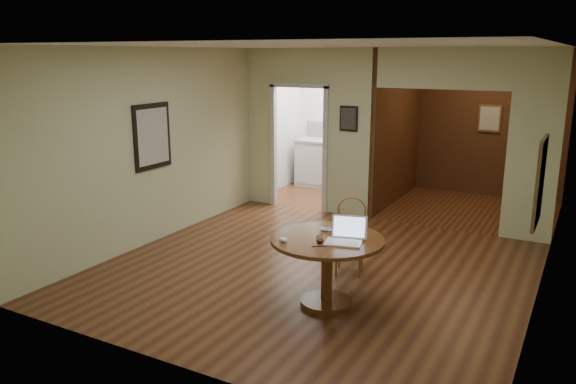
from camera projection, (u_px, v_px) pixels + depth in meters
The scene contains 11 objects.
floor at pixel (313, 271), 6.92m from camera, with size 5.00×5.00×0.00m, color #472314.
room_shell at pixel (370, 134), 9.47m from camera, with size 5.20×7.50×5.00m.
dining_table at pixel (327, 255), 5.88m from camera, with size 1.19×1.19×0.74m.
chair at pixel (351, 231), 6.81m from camera, with size 0.48×0.48×0.93m.
open_laptop at pixel (346, 235), 5.70m from camera, with size 0.42×0.40×0.26m.
closed_laptop at pixel (333, 231), 6.02m from camera, with size 0.30×0.19×0.02m, color #B3B4B8.
mouse at pixel (283, 240), 5.71m from camera, with size 0.11×0.06×0.05m, color white.
wine_glass at pixel (320, 238), 5.67m from camera, with size 0.08×0.08×0.09m, color white, non-canonical shape.
pen at pixel (319, 246), 5.57m from camera, with size 0.01×0.01×0.14m, color #0D0F5E.
kitchen_cabinet at pixel (346, 165), 11.01m from camera, with size 2.06×0.60×0.94m.
grocery_bag at pixel (386, 136), 10.49m from camera, with size 0.32×0.28×0.32m, color beige.
Camera 1 is at (2.84, -5.84, 2.61)m, focal length 35.00 mm.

